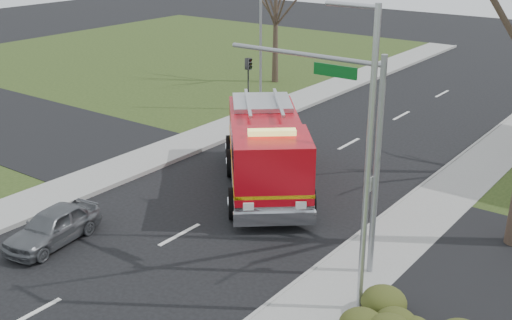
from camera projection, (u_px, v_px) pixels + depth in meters
The scene contains 8 objects.
ground at pixel (180, 235), 22.13m from camera, with size 120.00×120.00×0.00m, color black.
sidewalk_right at pixel (336, 291), 18.64m from camera, with size 2.40×80.00×0.15m, color gray.
sidewalk_left at pixel (65, 191), 25.57m from camera, with size 2.40×80.00×0.15m, color gray.
traffic_signal_mast at pixel (339, 121), 18.70m from camera, with size 5.29×0.18×6.80m.
streetlight_pole at pixel (366, 158), 16.18m from camera, with size 1.48×0.16×8.40m.
utility_pole_far at pixel (261, 50), 35.24m from camera, with size 0.14×0.14×7.00m, color gray.
fire_engine at pixel (266, 153), 25.48m from camera, with size 7.44×8.12×3.33m.
parked_car_maroon at pixel (53, 226), 21.39m from camera, with size 1.45×3.60×1.23m, color #54575B.
Camera 1 is at (13.95, -14.34, 10.17)m, focal length 45.00 mm.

